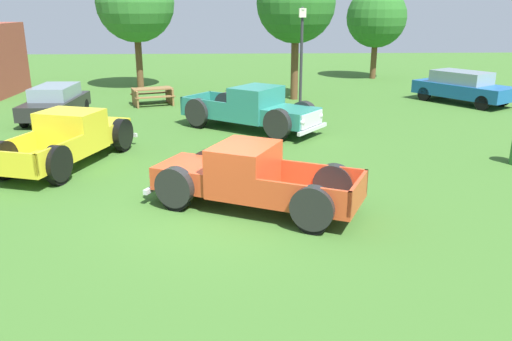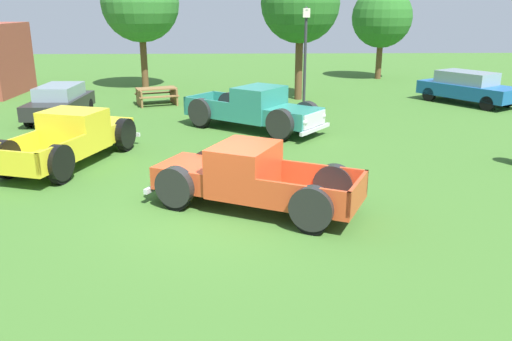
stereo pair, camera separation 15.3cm
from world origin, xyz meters
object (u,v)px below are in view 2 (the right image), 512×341
at_px(pickup_truck_behind_left, 76,137).
at_px(lamp_post_near, 305,59).
at_px(oak_tree_west, 300,3).
at_px(sedan_distant_b, 468,87).
at_px(picnic_table, 157,94).
at_px(oak_tree_center, 140,3).
at_px(oak_tree_east, 382,18).
at_px(pickup_truck_foreground, 242,177).
at_px(pickup_truck_behind_right, 261,110).
at_px(sedan_distant_a, 60,101).

xyz_separation_m(pickup_truck_behind_left, lamp_post_near, (7.53, 7.00, 1.56)).
distance_m(lamp_post_near, oak_tree_west, 4.00).
height_order(sedan_distant_b, lamp_post_near, lamp_post_near).
xyz_separation_m(lamp_post_near, picnic_table, (-6.58, 2.08, -1.79)).
relative_size(pickup_truck_behind_left, picnic_table, 2.39).
bearing_deg(picnic_table, oak_tree_center, 105.49).
distance_m(sedan_distant_b, oak_tree_east, 9.46).
distance_m(pickup_truck_foreground, pickup_truck_behind_right, 7.52).
bearing_deg(picnic_table, oak_tree_east, 34.48).
bearing_deg(oak_tree_east, oak_tree_center, -165.84).
xyz_separation_m(pickup_truck_behind_left, oak_tree_center, (-0.46, 14.17, 3.80)).
xyz_separation_m(pickup_truck_behind_left, oak_tree_east, (13.45, 17.68, 2.97)).
distance_m(lamp_post_near, oak_tree_center, 10.96).
bearing_deg(sedan_distant_a, lamp_post_near, 5.80).
bearing_deg(pickup_truck_behind_right, pickup_truck_foreground, -95.38).
relative_size(pickup_truck_foreground, oak_tree_west, 0.79).
bearing_deg(oak_tree_east, pickup_truck_behind_left, -127.27).
bearing_deg(oak_tree_center, pickup_truck_behind_right, -60.23).
bearing_deg(picnic_table, oak_tree_west, 10.59).
relative_size(picnic_table, oak_tree_east, 0.40).
distance_m(sedan_distant_a, sedan_distant_b, 18.06).
relative_size(lamp_post_near, oak_tree_center, 0.66).
xyz_separation_m(pickup_truck_foreground, pickup_truck_behind_right, (0.71, 7.49, 0.07)).
bearing_deg(oak_tree_west, pickup_truck_behind_left, -126.48).
height_order(lamp_post_near, picnic_table, lamp_post_near).
height_order(pickup_truck_foreground, oak_tree_east, oak_tree_east).
bearing_deg(pickup_truck_behind_left, pickup_truck_foreground, -38.44).
height_order(pickup_truck_behind_left, oak_tree_east, oak_tree_east).
relative_size(pickup_truck_foreground, lamp_post_near, 1.15).
xyz_separation_m(pickup_truck_behind_left, oak_tree_west, (7.64, 10.34, 3.76)).
bearing_deg(pickup_truck_behind_right, lamp_post_near, 59.62).
bearing_deg(oak_tree_center, picnic_table, -74.51).
relative_size(sedan_distant_a, lamp_post_near, 0.94).
bearing_deg(oak_tree_west, sedan_distant_a, -156.68).
distance_m(sedan_distant_a, oak_tree_east, 19.96).
bearing_deg(oak_tree_east, sedan_distant_b, -77.68).
distance_m(sedan_distant_b, oak_tree_west, 8.70).
height_order(pickup_truck_foreground, pickup_truck_behind_left, pickup_truck_behind_left).
bearing_deg(lamp_post_near, sedan_distant_a, -174.20).
relative_size(pickup_truck_behind_right, picnic_table, 2.43).
height_order(pickup_truck_foreground, sedan_distant_b, sedan_distant_b).
height_order(lamp_post_near, oak_tree_west, oak_tree_west).
relative_size(pickup_truck_behind_right, oak_tree_east, 0.97).
bearing_deg(pickup_truck_foreground, pickup_truck_behind_right, 84.62).
bearing_deg(oak_tree_center, pickup_truck_behind_left, -88.13).
relative_size(pickup_truck_behind_left, pickup_truck_behind_right, 0.98).
relative_size(sedan_distant_b, picnic_table, 2.14).
distance_m(pickup_truck_behind_left, pickup_truck_behind_right, 6.64).
bearing_deg(picnic_table, pickup_truck_foreground, -73.19).
relative_size(pickup_truck_foreground, pickup_truck_behind_left, 0.96).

